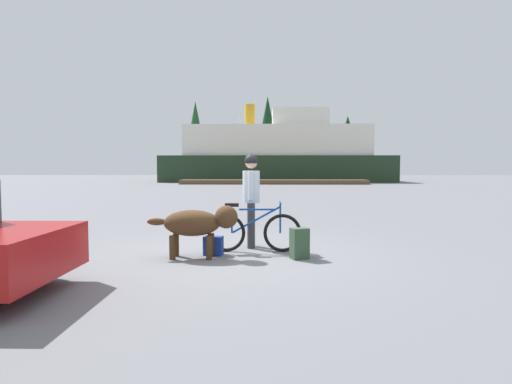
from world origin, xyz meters
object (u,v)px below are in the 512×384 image
object	(u,v)px
dog	(198,223)
backpack	(300,243)
bicycle	(254,231)
sailboat_moored	(240,176)
handbag_pannier	(213,246)
ferry_boat	(278,155)
person_cyclist	(251,191)

from	to	relation	value
dog	backpack	distance (m)	1.71
bicycle	sailboat_moored	distance (m)	41.82
dog	handbag_pannier	bearing A→B (deg)	47.59
handbag_pannier	backpack	bearing A→B (deg)	-10.29
dog	sailboat_moored	distance (m)	42.30
ferry_boat	sailboat_moored	xyz separation A→B (m)	(-4.35, 3.32, -2.42)
bicycle	person_cyclist	distance (m)	0.82
bicycle	ferry_boat	bearing A→B (deg)	87.59
dog	sailboat_moored	size ratio (longest dim) A/B	0.17
ferry_boat	bicycle	bearing A→B (deg)	-92.41
dog	sailboat_moored	xyz separation A→B (m)	(-1.83, 42.26, -0.10)
sailboat_moored	dog	bearing A→B (deg)	-87.52
handbag_pannier	sailboat_moored	bearing A→B (deg)	92.79
person_cyclist	sailboat_moored	distance (m)	41.39
handbag_pannier	sailboat_moored	size ratio (longest dim) A/B	0.04
backpack	ferry_boat	size ratio (longest dim) A/B	0.02
bicycle	backpack	distance (m)	0.96
person_cyclist	backpack	world-z (taller)	person_cyclist
person_cyclist	sailboat_moored	size ratio (longest dim) A/B	0.20
person_cyclist	dog	distance (m)	1.37
person_cyclist	dog	size ratio (longest dim) A/B	1.16
dog	backpack	bearing A→B (deg)	-0.81
person_cyclist	handbag_pannier	bearing A→B (deg)	-130.96
sailboat_moored	ferry_boat	bearing A→B (deg)	-37.37
bicycle	backpack	world-z (taller)	bicycle
person_cyclist	sailboat_moored	world-z (taller)	sailboat_moored
ferry_boat	backpack	bearing A→B (deg)	-91.24
dog	sailboat_moored	bearing A→B (deg)	92.48
backpack	handbag_pannier	xyz separation A→B (m)	(-1.46, 0.26, -0.09)
bicycle	handbag_pannier	bearing A→B (deg)	-157.31
backpack	ferry_boat	xyz separation A→B (m)	(0.84, 38.96, 2.65)
dog	ferry_boat	world-z (taller)	ferry_boat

